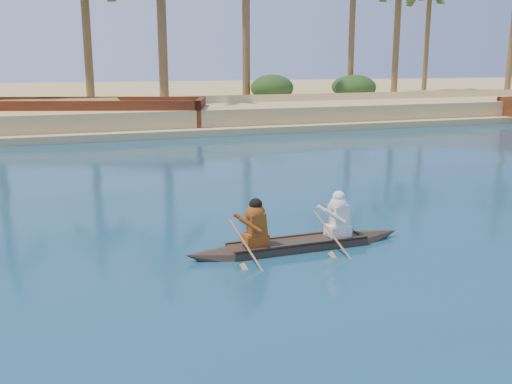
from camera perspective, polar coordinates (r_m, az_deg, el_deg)
name	(u,v)px	position (r m, az deg, el deg)	size (l,w,h in m)	color
ground	(436,318)	(9.26, 17.52, -11.88)	(160.00, 160.00, 0.00)	navy
sandy_embankment	(105,100)	(53.81, -14.82, 8.91)	(150.00, 51.00, 1.50)	tan
shrub_cluster	(130,103)	(38.51, -12.50, 8.66)	(100.00, 6.00, 2.40)	#223F16
canoe	(298,237)	(11.86, 4.20, -4.49)	(4.82, 0.67, 1.33)	#392C1F
barge_mid	(91,118)	(33.78, -16.22, 7.15)	(13.47, 8.16, 2.13)	#612A14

